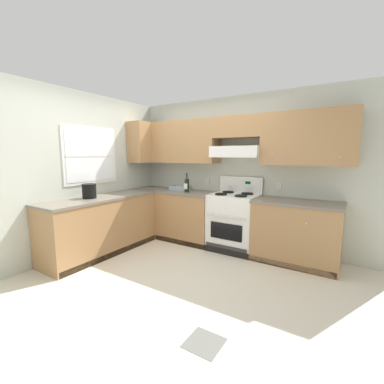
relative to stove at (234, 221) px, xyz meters
name	(u,v)px	position (x,y,z in m)	size (l,w,h in m)	color
ground_plane	(164,270)	(-0.49, -1.25, -0.48)	(7.04, 7.04, 0.00)	beige
floor_accent_tile	(204,343)	(0.67, -2.16, -0.48)	(0.30, 0.30, 0.01)	slate
wall_back	(237,160)	(-0.08, 0.27, 1.00)	(4.68, 0.57, 2.55)	beige
wall_left	(97,168)	(-2.08, -1.03, 0.87)	(0.47, 4.00, 2.55)	beige
counter_back_run	(218,221)	(-0.29, -0.01, -0.03)	(3.60, 0.65, 0.91)	#A87A4C
counter_left_run	(102,225)	(-1.73, -1.26, -0.03)	(0.63, 1.91, 0.91)	#A87A4C
stove	(234,221)	(0.00, 0.00, 0.00)	(0.76, 0.62, 1.20)	white
wine_bottle	(187,184)	(-0.87, -0.09, 0.57)	(0.08, 0.08, 0.34)	black
bowl	(180,188)	(-1.14, 0.09, 0.46)	(0.36, 0.23, 0.08)	#9EADB7
bucket	(89,191)	(-1.77, -1.43, 0.55)	(0.22, 0.22, 0.22)	black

